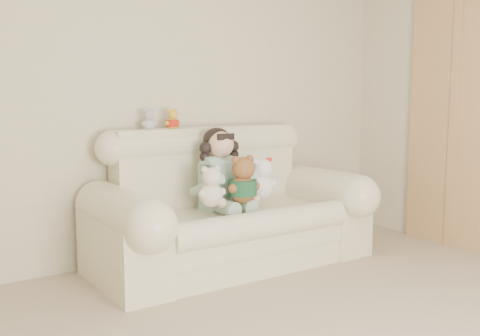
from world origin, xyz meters
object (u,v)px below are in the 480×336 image
white_cat (262,174)px  brown_teddy (243,175)px  seated_child (220,168)px  sofa (233,198)px  cream_teddy (211,183)px

white_cat → brown_teddy: bearing=-172.5°
brown_teddy → seated_child: bearing=88.6°
sofa → brown_teddy: 0.25m
white_cat → cream_teddy: white_cat is taller
sofa → white_cat: size_ratio=5.64×
seated_child → cream_teddy: seated_child is taller
brown_teddy → cream_teddy: (-0.25, 0.03, -0.04)m
seated_child → brown_teddy: (0.04, -0.24, -0.03)m
cream_teddy → brown_teddy: bearing=-2.3°
cream_teddy → seated_child: bearing=50.9°
sofa → white_cat: bearing=-23.9°
sofa → cream_teddy: (-0.27, -0.13, 0.15)m
sofa → brown_teddy: size_ratio=5.11×
seated_child → cream_teddy: (-0.21, -0.21, -0.06)m
brown_teddy → cream_teddy: brown_teddy is taller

